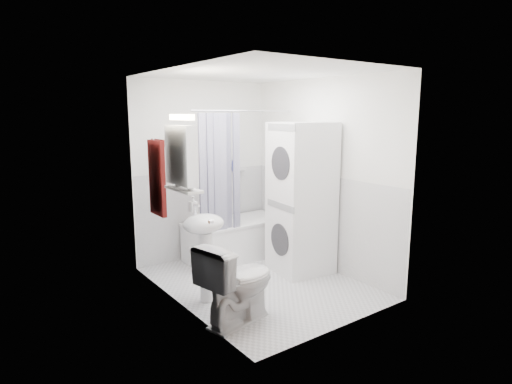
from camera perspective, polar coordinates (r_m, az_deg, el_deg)
floor at (r=5.15m, az=0.42°, el=-12.02°), size 2.60×2.60×0.00m
room_walls at (r=4.78m, az=0.44°, el=4.68°), size 2.60×2.60×2.60m
wainscot at (r=5.18m, az=-1.50°, el=-4.86°), size 1.98×2.58×2.58m
door at (r=3.90m, az=-6.03°, el=-3.97°), size 0.05×2.00×2.00m
bathtub at (r=5.92m, az=-2.75°, el=-6.06°), size 1.37×0.65×0.53m
tub_spout at (r=6.16m, az=-2.92°, el=-0.06°), size 0.04×0.12×0.04m
curtain_rod at (r=5.45m, az=-1.34°, el=10.78°), size 1.55×0.02×0.02m
shower_curtain at (r=5.28m, az=-4.90°, el=2.59°), size 0.55×0.02×1.45m
sink at (r=4.48m, az=-6.91°, el=-6.02°), size 0.44×0.37×1.04m
medicine_cabinet at (r=4.39m, az=-9.92°, el=5.04°), size 0.13×0.50×0.71m
shelf at (r=4.45m, az=-9.61°, el=0.36°), size 0.18×0.54×0.02m
shower_caddy at (r=6.13m, az=-2.50°, el=2.76°), size 0.22×0.06×0.02m
towel at (r=4.92m, az=-13.05°, el=2.04°), size 0.07×0.36×0.87m
washer_dryer at (r=5.33m, az=6.02°, el=-0.82°), size 0.75×0.74×1.87m
toilet at (r=4.14m, az=-2.42°, el=-11.97°), size 0.87×0.60×0.78m
soap_pump at (r=4.71m, az=-8.37°, el=-2.16°), size 0.08×0.17×0.08m
shelf_bottle at (r=4.31m, az=-8.73°, el=0.71°), size 0.07×0.18×0.07m
shelf_cup at (r=4.54m, az=-10.30°, el=1.36°), size 0.10×0.09×0.10m
shampoo_a at (r=6.03m, az=-3.89°, el=3.35°), size 0.13×0.17×0.13m
shampoo_b at (r=6.10m, az=-2.93°, el=3.19°), size 0.08×0.21×0.08m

